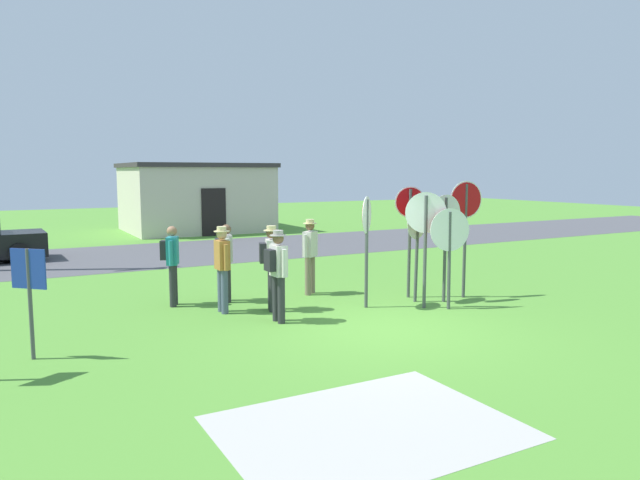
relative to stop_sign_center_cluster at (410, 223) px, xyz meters
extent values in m
plane|color=#518E33|center=(-2.06, -1.93, -1.68)|extent=(80.00, 80.00, 0.00)
cube|color=#4C4C51|center=(-2.06, 9.71, -1.68)|extent=(60.00, 6.40, 0.01)
cube|color=#ADAAA3|center=(-4.52, -5.18, -1.68)|extent=(3.20, 2.40, 0.01)
cube|color=beige|center=(0.28, 17.12, -0.17)|extent=(6.28, 5.40, 3.02)
cube|color=#383333|center=(0.28, 17.12, 1.44)|extent=(6.48, 5.60, 0.20)
cube|color=black|center=(0.28, 14.40, -0.63)|extent=(1.10, 0.08, 2.10)
cylinder|color=black|center=(-7.60, 11.46, -1.36)|extent=(0.65, 0.25, 0.64)
cylinder|color=black|center=(-7.53, 9.66, -1.36)|extent=(0.65, 0.25, 0.64)
cylinder|color=#474C4C|center=(0.00, 0.00, -0.46)|extent=(0.11, 0.13, 2.44)
cylinder|color=white|center=(0.00, 0.00, 0.47)|extent=(0.66, 0.27, 0.69)
cylinder|color=#B70F14|center=(0.00, -0.01, 0.47)|extent=(0.61, 0.25, 0.64)
cylinder|color=#474C4C|center=(0.04, -1.27, -0.68)|extent=(0.09, 0.13, 2.01)
cylinder|color=white|center=(0.04, -1.27, -0.04)|extent=(0.86, 0.23, 0.88)
cylinder|color=#B70F14|center=(0.04, -1.26, -0.04)|extent=(0.80, 0.22, 0.81)
cylinder|color=#474C4C|center=(-1.37, -0.35, -0.56)|extent=(0.10, 0.10, 2.25)
cylinder|color=white|center=(-1.37, -0.35, 0.25)|extent=(0.57, 0.54, 0.77)
cylinder|color=#B70F14|center=(-1.38, -0.34, 0.25)|extent=(0.53, 0.50, 0.71)
cylinder|color=#474C4C|center=(-0.13, -0.43, -0.62)|extent=(0.11, 0.13, 2.13)
cylinder|color=white|center=(-0.13, -0.43, 0.11)|extent=(0.78, 0.33, 0.83)
cylinder|color=#B70F14|center=(-0.14, -0.42, 0.11)|extent=(0.72, 0.31, 0.77)
cylinder|color=#474C4C|center=(-0.34, -0.96, -0.52)|extent=(0.10, 0.10, 2.33)
cylinder|color=white|center=(-0.34, -0.96, 0.30)|extent=(0.71, 0.47, 0.84)
cylinder|color=#B70F14|center=(-0.33, -0.96, 0.30)|extent=(0.66, 0.44, 0.78)
cylinder|color=#474C4C|center=(1.09, -0.58, -0.41)|extent=(0.08, 0.08, 2.55)
cylinder|color=white|center=(1.09, -0.58, 0.52)|extent=(0.82, 0.12, 0.82)
cylinder|color=#B70F14|center=(1.09, -0.59, 0.52)|extent=(0.76, 0.11, 0.76)
cylinder|color=#474C4C|center=(0.41, -0.72, -0.55)|extent=(0.07, 0.07, 2.27)
cylinder|color=white|center=(0.41, -0.72, 0.26)|extent=(0.79, 0.03, 0.79)
cylinder|color=#B70F14|center=(0.41, -0.71, 0.26)|extent=(0.73, 0.03, 0.73)
cylinder|color=#2D2D33|center=(-3.17, 0.45, -1.24)|extent=(0.14, 0.14, 0.88)
cylinder|color=#2D2D33|center=(-3.24, 0.24, -1.24)|extent=(0.14, 0.14, 0.88)
cube|color=beige|center=(-3.21, 0.34, -0.51)|extent=(0.32, 0.41, 0.58)
cylinder|color=beige|center=(-3.13, 0.57, -0.53)|extent=(0.09, 0.09, 0.52)
cylinder|color=beige|center=(-3.28, 0.12, -0.53)|extent=(0.09, 0.09, 0.52)
sphere|color=brown|center=(-3.21, 0.34, -0.10)|extent=(0.21, 0.21, 0.21)
cylinder|color=beige|center=(-3.21, 0.34, -0.04)|extent=(0.31, 0.32, 0.02)
cylinder|color=beige|center=(-3.21, 0.34, 0.01)|extent=(0.19, 0.19, 0.09)
cube|color=#232328|center=(-3.37, 0.40, -0.49)|extent=(0.21, 0.29, 0.40)
cylinder|color=#7A6B56|center=(-1.69, 1.45, -1.24)|extent=(0.14, 0.14, 0.88)
cylinder|color=#7A6B56|center=(-1.87, 1.32, -1.24)|extent=(0.14, 0.14, 0.88)
cube|color=beige|center=(-1.78, 1.39, -0.51)|extent=(0.42, 0.39, 0.58)
cylinder|color=beige|center=(-1.59, 1.53, -0.53)|extent=(0.09, 0.09, 0.52)
cylinder|color=beige|center=(-1.97, 1.24, -0.53)|extent=(0.09, 0.09, 0.52)
sphere|color=brown|center=(-1.78, 1.39, -0.10)|extent=(0.21, 0.21, 0.21)
cylinder|color=beige|center=(-1.78, 1.39, -0.04)|extent=(0.31, 0.32, 0.02)
cylinder|color=beige|center=(-1.78, 1.39, 0.01)|extent=(0.19, 0.19, 0.09)
cylinder|color=#2D2D33|center=(-3.47, -0.45, -1.24)|extent=(0.14, 0.14, 0.88)
cylinder|color=#2D2D33|center=(-3.47, -0.67, -1.24)|extent=(0.14, 0.14, 0.88)
cube|color=beige|center=(-3.47, -0.56, -0.51)|extent=(0.23, 0.37, 0.58)
cylinder|color=beige|center=(-3.48, -0.32, -0.53)|extent=(0.09, 0.09, 0.52)
cylinder|color=beige|center=(-3.46, -0.80, -0.53)|extent=(0.09, 0.09, 0.52)
sphere|color=brown|center=(-3.47, -0.56, -0.10)|extent=(0.21, 0.21, 0.21)
cylinder|color=gray|center=(-3.47, -0.56, -0.04)|extent=(0.31, 0.31, 0.02)
cylinder|color=gray|center=(-3.47, -0.56, 0.01)|extent=(0.19, 0.19, 0.09)
cube|color=#232328|center=(-3.64, -0.56, -0.49)|extent=(0.15, 0.26, 0.40)
cylinder|color=#2D2D33|center=(-3.70, 1.67, -1.24)|extent=(0.14, 0.14, 0.88)
cylinder|color=#2D2D33|center=(-3.75, 1.46, -1.24)|extent=(0.14, 0.14, 0.88)
cube|color=beige|center=(-3.72, 1.56, -0.51)|extent=(0.30, 0.40, 0.58)
cylinder|color=beige|center=(-3.67, 1.80, -0.53)|extent=(0.09, 0.09, 0.52)
cylinder|color=beige|center=(-3.78, 1.33, -0.53)|extent=(0.09, 0.09, 0.52)
sphere|color=brown|center=(-3.72, 1.56, -0.10)|extent=(0.21, 0.21, 0.21)
cube|color=#232328|center=(-3.89, 1.60, -0.49)|extent=(0.20, 0.29, 0.40)
cylinder|color=#2D2D33|center=(-4.81, 1.84, -1.24)|extent=(0.14, 0.14, 0.88)
cylinder|color=#2D2D33|center=(-4.89, 1.64, -1.24)|extent=(0.14, 0.14, 0.88)
cube|color=teal|center=(-4.85, 1.74, -0.51)|extent=(0.34, 0.42, 0.58)
cylinder|color=teal|center=(-4.76, 1.96, -0.53)|extent=(0.09, 0.09, 0.52)
cylinder|color=teal|center=(-4.94, 1.52, -0.53)|extent=(0.09, 0.09, 0.52)
sphere|color=#9E7051|center=(-4.85, 1.74, -0.10)|extent=(0.21, 0.21, 0.21)
cube|color=#232328|center=(-5.01, 1.81, -0.49)|extent=(0.23, 0.29, 0.40)
cylinder|color=#4C5670|center=(-4.14, 0.77, -1.24)|extent=(0.14, 0.14, 0.88)
cylinder|color=#4C5670|center=(-4.14, 0.55, -1.24)|extent=(0.14, 0.14, 0.88)
cube|color=#B27533|center=(-4.14, 0.66, -0.51)|extent=(0.22, 0.36, 0.58)
cylinder|color=#B27533|center=(-4.14, 0.90, -0.53)|extent=(0.09, 0.09, 0.52)
cylinder|color=#B27533|center=(-4.14, 0.42, -0.53)|extent=(0.09, 0.09, 0.52)
sphere|color=tan|center=(-4.14, 0.66, -0.10)|extent=(0.21, 0.21, 0.21)
cylinder|color=beige|center=(-4.14, 0.66, -0.04)|extent=(0.32, 0.32, 0.02)
cylinder|color=beige|center=(-4.14, 0.66, 0.01)|extent=(0.19, 0.19, 0.09)
cylinder|color=#4C4C51|center=(-7.64, -0.76, -0.84)|extent=(0.06, 0.06, 1.68)
cube|color=#1E389E|center=(-7.64, -0.76, -0.30)|extent=(0.45, 0.43, 0.60)
camera|label=1|loc=(-7.94, -10.30, 1.13)|focal=32.62mm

